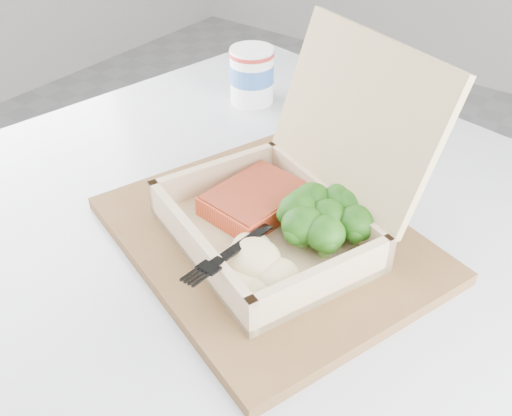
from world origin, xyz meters
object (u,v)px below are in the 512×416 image
Objects in this scene: cafe_table at (246,347)px; takeout_container at (294,193)px; serving_tray at (267,238)px; paper_cup at (252,74)px.

takeout_container is at bearing 29.89° from cafe_table.
serving_tray reaches higher than cafe_table.
cafe_table is at bearing -128.60° from takeout_container.
cafe_table is at bearing -54.40° from paper_cup.
cafe_table is 11.44× the size of paper_cup.
takeout_container is (0.05, 0.03, 0.26)m from cafe_table.
serving_tray is 0.06m from takeout_container.
serving_tray is (0.03, 0.00, 0.20)m from cafe_table.
takeout_container is 3.32× the size of paper_cup.
takeout_container is (0.02, 0.02, 0.06)m from serving_tray.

